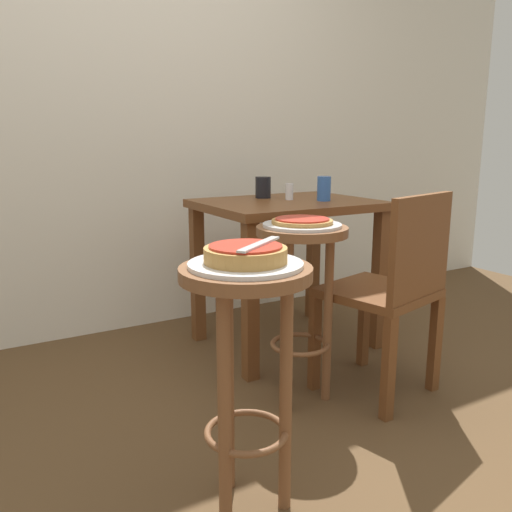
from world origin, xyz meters
name	(u,v)px	position (x,y,z in m)	size (l,w,h in m)	color
ground_plane	(269,482)	(0.00, 0.00, 0.00)	(6.00, 6.00, 0.00)	brown
back_wall	(104,51)	(0.00, 1.65, 1.50)	(6.00, 0.10, 3.00)	silver
stool_foreground	(246,338)	(-0.11, -0.06, 0.52)	(0.36, 0.36, 0.72)	brown
serving_plate_foreground	(246,264)	(-0.11, -0.06, 0.73)	(0.31, 0.31, 0.01)	silver
pizza_foreground	(246,254)	(-0.11, -0.06, 0.76)	(0.22, 0.22, 0.05)	#B78442
stool_middle	(301,277)	(0.39, 0.40, 0.52)	(0.36, 0.36, 0.72)	brown
serving_plate_middle	(302,225)	(0.39, 0.40, 0.73)	(0.30, 0.30, 0.01)	silver
pizza_middle	(302,221)	(0.39, 0.40, 0.74)	(0.24, 0.24, 0.02)	#B78442
dining_table	(287,228)	(0.69, 0.95, 0.62)	(0.85, 0.66, 0.75)	brown
cup_near_edge	(324,189)	(0.84, 0.85, 0.81)	(0.07, 0.07, 0.12)	#3360B2
cup_far_edge	(263,187)	(0.65, 1.12, 0.81)	(0.08, 0.08, 0.11)	black
condiment_shaker	(289,192)	(0.71, 0.98, 0.80)	(0.04, 0.04, 0.08)	white
wooden_chair	(392,288)	(0.74, 0.26, 0.47)	(0.48, 0.48, 0.85)	brown
pizza_server_knife	(259,244)	(-0.08, -0.08, 0.78)	(0.22, 0.02, 0.01)	silver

